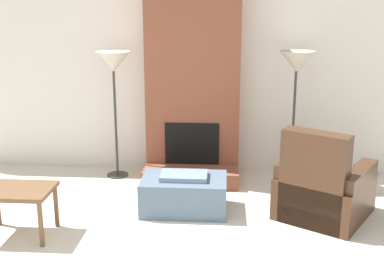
% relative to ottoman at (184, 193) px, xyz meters
% --- Properties ---
extents(wall_back, '(7.50, 0.06, 2.60)m').
position_rel_ottoman_xyz_m(wall_back, '(0.02, 1.36, 1.11)').
color(wall_back, silver).
rests_on(wall_back, ground_plane).
extents(fireplace, '(1.15, 0.77, 2.60)m').
position_rel_ottoman_xyz_m(fireplace, '(0.02, 1.12, 1.02)').
color(fireplace, brown).
rests_on(fireplace, ground_plane).
extents(ottoman, '(0.89, 0.57, 0.41)m').
position_rel_ottoman_xyz_m(ottoman, '(0.00, 0.00, 0.00)').
color(ottoman, slate).
rests_on(ottoman, ground_plane).
extents(armchair, '(1.14, 1.16, 0.96)m').
position_rel_ottoman_xyz_m(armchair, '(1.42, -0.08, 0.10)').
color(armchair, '#422819').
rests_on(armchair, ground_plane).
extents(side_table, '(0.67, 0.48, 0.47)m').
position_rel_ottoman_xyz_m(side_table, '(-1.51, -0.68, 0.21)').
color(side_table, brown).
rests_on(side_table, ground_plane).
extents(floor_lamp_left, '(0.41, 0.41, 1.58)m').
position_rel_ottoman_xyz_m(floor_lamp_left, '(-0.94, 0.99, 1.20)').
color(floor_lamp_left, '#333333').
rests_on(floor_lamp_left, ground_plane).
extents(floor_lamp_right, '(0.41, 0.41, 1.60)m').
position_rel_ottoman_xyz_m(floor_lamp_right, '(1.25, 0.99, 1.22)').
color(floor_lamp_right, '#333333').
rests_on(floor_lamp_right, ground_plane).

